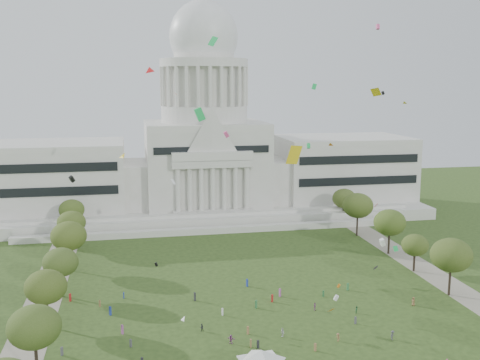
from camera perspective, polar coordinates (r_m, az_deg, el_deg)
name	(u,v)px	position (r m, az deg, el deg)	size (l,w,h in m)	color
ground	(286,346)	(110.19, 4.70, -16.44)	(400.00, 400.00, 0.00)	#2D431A
capitol	(205,154)	(211.98, -3.58, 2.66)	(160.00, 64.50, 91.30)	silver
path_left	(42,304)	(135.66, -19.45, -11.79)	(8.00, 160.00, 0.04)	gray
path_right	(435,276)	(153.87, 19.21, -9.19)	(8.00, 160.00, 0.04)	gray
row_tree_l_1	(34,327)	(101.58, -20.17, -13.85)	(8.86, 8.86, 12.59)	black
row_tree_l_2	(46,287)	(120.52, -19.13, -10.22)	(8.42, 8.42, 11.97)	black
row_tree_r_2	(451,255)	(138.87, 20.67, -7.16)	(9.55, 9.55, 13.58)	black
row_tree_l_3	(61,262)	(136.10, -17.77, -7.97)	(8.12, 8.12, 11.55)	black
row_tree_r_3	(415,245)	(153.78, 17.36, -6.34)	(7.01, 7.01, 9.98)	black
row_tree_l_4	(69,236)	(153.42, -17.01, -5.46)	(9.29, 9.29, 13.21)	black
row_tree_r_4	(390,222)	(166.70, 14.97, -4.19)	(9.19, 9.19, 13.06)	black
row_tree_l_5	(71,223)	(171.70, -16.76, -4.17)	(8.33, 8.33, 11.85)	black
row_tree_r_5	(358,206)	(183.87, 11.88, -2.56)	(9.82, 9.82, 13.96)	black
row_tree_l_6	(72,210)	(189.47, -16.74, -2.92)	(8.19, 8.19, 11.64)	black
row_tree_r_6	(344,198)	(201.30, 10.54, -1.86)	(8.42, 8.42, 11.97)	black
event_tent	(261,356)	(97.85, 2.17, -17.41)	(10.29, 10.29, 5.09)	#4C4C4C
person_0	(413,301)	(132.80, 17.19, -11.69)	(0.96, 0.62, 1.96)	olive
person_2	(357,310)	(125.93, 11.78, -12.77)	(0.75, 0.46, 1.54)	#33723F
person_3	(338,337)	(112.80, 9.92, -15.46)	(1.05, 0.54, 1.62)	olive
person_4	(282,332)	(113.21, 4.34, -15.18)	(1.07, 0.58, 1.82)	silver
person_5	(231,339)	(110.35, -0.93, -15.87)	(1.62, 0.64, 1.74)	#994C8C
person_8	(202,327)	(115.51, -3.92, -14.71)	(0.76, 0.47, 1.57)	#26262B
person_9	(393,335)	(115.44, 15.23, -14.98)	(1.23, 0.63, 1.90)	#4C4C51
person_10	(315,306)	(125.76, 7.61, -12.62)	(1.03, 0.56, 1.76)	#994C8C
distant_crowd	(206,314)	(121.39, -3.51, -13.41)	(64.70, 37.60, 1.93)	#4C4C51
kite_swarm	(285,189)	(110.95, 4.56, -0.89)	(86.81, 104.13, 56.38)	black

